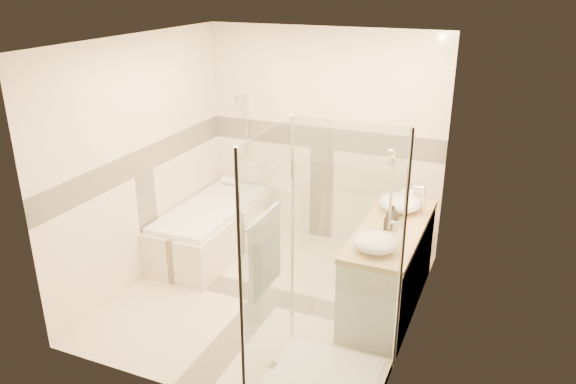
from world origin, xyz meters
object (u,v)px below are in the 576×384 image
at_px(amenity_bottle_a, 389,220).
at_px(shower_enclosure, 313,325).
at_px(vanity, 389,267).
at_px(vessel_sink_far, 376,242).
at_px(vessel_sink_near, 400,203).
at_px(bathtub, 212,226).
at_px(amenity_bottle_b, 393,214).

bearing_deg(amenity_bottle_a, shower_enclosure, -102.84).
xyz_separation_m(vanity, vessel_sink_far, (-0.02, -0.53, 0.50)).
bearing_deg(vessel_sink_near, vessel_sink_far, -90.00).
relative_size(vanity, amenity_bottle_a, 9.47).
xyz_separation_m(bathtub, amenity_bottle_b, (2.13, -0.26, 0.63)).
distance_m(bathtub, amenity_bottle_b, 2.24).
height_order(vanity, vessel_sink_far, vessel_sink_far).
bearing_deg(amenity_bottle_a, bathtub, 168.75).
distance_m(shower_enclosure, amenity_bottle_b, 1.45).
height_order(shower_enclosure, vessel_sink_far, shower_enclosure).
distance_m(bathtub, vanity, 2.18).
bearing_deg(amenity_bottle_a, vanity, 74.85).
relative_size(shower_enclosure, vessel_sink_far, 5.35).
xyz_separation_m(vanity, vessel_sink_near, (-0.02, 0.39, 0.51)).
distance_m(shower_enclosure, amenity_bottle_a, 1.30).
xyz_separation_m(vessel_sink_far, amenity_bottle_b, (0.00, 0.62, 0.01)).
bearing_deg(vessel_sink_far, vanity, 87.85).
relative_size(vessel_sink_near, vessel_sink_far, 1.09).
relative_size(bathtub, vanity, 1.05).
bearing_deg(vessel_sink_far, amenity_bottle_a, 90.00).
relative_size(vanity, amenity_bottle_b, 9.64).
relative_size(vanity, vessel_sink_far, 4.25).
bearing_deg(amenity_bottle_b, vessel_sink_near, 90.00).
height_order(shower_enclosure, vessel_sink_near, shower_enclosure).
xyz_separation_m(shower_enclosure, vessel_sink_near, (0.27, 1.66, 0.43)).
bearing_deg(vessel_sink_near, vanity, -87.08).
relative_size(vessel_sink_near, amenity_bottle_b, 2.47).
distance_m(vessel_sink_far, amenity_bottle_b, 0.62).
bearing_deg(vanity, shower_enclosure, -102.97).
relative_size(vessel_sink_near, amenity_bottle_a, 2.43).
bearing_deg(vanity, amenity_bottle_a, -105.15).
bearing_deg(amenity_bottle_b, vanity, -77.25).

